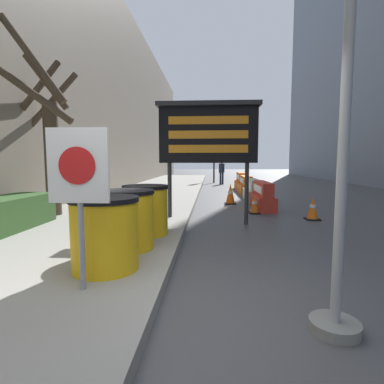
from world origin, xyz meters
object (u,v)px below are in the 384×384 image
message_board (208,134)px  traffic_light_near_curb (214,141)px  jersey_barrier_orange_far (241,182)px  traffic_cone_near (313,208)px  warning_sign (79,178)px  traffic_cone_mid (255,204)px  pedestrian_worker (222,170)px  barrel_drum_foreground (105,233)px  barrel_drum_back (146,210)px  jersey_barrier_red_striped (263,197)px  jersey_barrier_orange_near (246,186)px  jersey_barrier_cream (253,191)px  barrel_drum_middle (127,219)px  traffic_cone_far (230,194)px

message_board → traffic_light_near_curb: bearing=88.8°
jersey_barrier_orange_far → traffic_cone_near: size_ratio=3.16×
warning_sign → jersey_barrier_orange_far: size_ratio=0.86×
message_board → traffic_cone_mid: size_ratio=5.28×
message_board → pedestrian_worker: message_board is taller
barrel_drum_foreground → traffic_light_near_curb: traffic_light_near_curb is taller
barrel_drum_foreground → traffic_cone_mid: 5.82m
barrel_drum_back → message_board: 2.63m
barrel_drum_foreground → message_board: 4.16m
jersey_barrier_red_striped → traffic_cone_mid: bearing=-113.1°
jersey_barrier_red_striped → traffic_cone_near: (0.99, -1.80, -0.08)m
jersey_barrier_orange_near → pedestrian_worker: pedestrian_worker is taller
message_board → traffic_cone_mid: 2.80m
jersey_barrier_red_striped → barrel_drum_foreground: bearing=-116.2°
traffic_cone_mid → traffic_light_near_curb: traffic_light_near_curb is taller
jersey_barrier_cream → traffic_cone_mid: (-0.40, -3.10, -0.10)m
jersey_barrier_red_striped → traffic_cone_mid: jersey_barrier_red_striped is taller
barrel_drum_foreground → jersey_barrier_orange_far: 13.31m
barrel_drum_back → message_board: size_ratio=0.32×
barrel_drum_back → traffic_light_near_curb: traffic_light_near_curb is taller
barrel_drum_back → traffic_cone_mid: (2.50, 3.33, -0.35)m
barrel_drum_middle → barrel_drum_back: bearing=84.5°
barrel_drum_foreground → traffic_cone_near: barrel_drum_foreground is taller
barrel_drum_middle → warning_sign: size_ratio=0.54×
barrel_drum_foreground → jersey_barrier_cream: barrel_drum_foreground is taller
barrel_drum_middle → barrel_drum_back: (0.09, 0.93, 0.00)m
warning_sign → jersey_barrier_orange_near: bearing=75.1°
traffic_cone_mid → traffic_cone_far: bearing=106.0°
traffic_cone_mid → pedestrian_worker: pedestrian_worker is taller
jersey_barrier_orange_near → barrel_drum_middle: bearing=-106.8°
barrel_drum_foreground → jersey_barrier_red_striped: 6.82m
traffic_cone_near → barrel_drum_back: bearing=-147.7°
jersey_barrier_orange_far → jersey_barrier_orange_near: bearing=-90.0°
jersey_barrier_orange_far → jersey_barrier_red_striped: bearing=-90.0°
jersey_barrier_red_striped → traffic_cone_near: 2.05m
barrel_drum_foreground → jersey_barrier_cream: (3.01, 8.29, -0.26)m
jersey_barrier_cream → message_board: bearing=-110.7°
warning_sign → jersey_barrier_orange_far: (3.04, 13.58, -0.94)m
barrel_drum_back → jersey_barrier_cream: (2.90, 6.43, -0.26)m
barrel_drum_foreground → barrel_drum_back: (0.11, 1.86, 0.00)m
barrel_drum_middle → pedestrian_worker: bearing=82.6°
warning_sign → jersey_barrier_red_striped: size_ratio=0.88×
traffic_light_near_curb → jersey_barrier_red_striped: bearing=-83.1°
jersey_barrier_red_striped → pedestrian_worker: size_ratio=1.20×
message_board → jersey_barrier_orange_near: message_board is taller
jersey_barrier_orange_far → traffic_cone_near: 8.70m
warning_sign → traffic_cone_mid: 6.47m
traffic_cone_near → traffic_cone_far: traffic_cone_far is taller
jersey_barrier_red_striped → traffic_cone_near: jersey_barrier_red_striped is taller
jersey_barrier_red_striped → barrel_drum_middle: bearing=-119.9°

